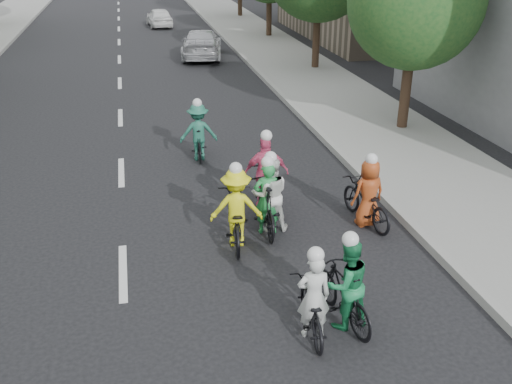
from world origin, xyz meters
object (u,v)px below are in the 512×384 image
object	(u,v)px
cyclist_2	(236,214)
cyclist_3	(266,179)
cyclist_6	(270,201)
cyclist_0	(312,305)
cyclist_5	(266,204)
cyclist_7	(198,136)
cyclist_1	(345,289)
follow_car_trail	(159,17)
follow_car_lead	(202,44)
cyclist_4	(367,199)

from	to	relation	value
cyclist_2	cyclist_3	distance (m)	1.76
cyclist_2	cyclist_6	world-z (taller)	cyclist_2
cyclist_0	cyclist_2	world-z (taller)	cyclist_2
cyclist_5	cyclist_7	distance (m)	4.59
cyclist_1	cyclist_3	bearing A→B (deg)	-97.08
cyclist_3	follow_car_trail	distance (m)	28.28
cyclist_0	cyclist_5	xyz separation A→B (m)	(0.10, 3.46, 0.11)
cyclist_7	follow_car_trail	size ratio (longest dim) A/B	0.49
cyclist_0	follow_car_lead	xyz separation A→B (m)	(1.19, 22.01, 0.17)
cyclist_1	cyclist_5	xyz separation A→B (m)	(-0.49, 3.35, -0.02)
cyclist_1	cyclist_4	distance (m)	3.62
cyclist_2	cyclist_5	size ratio (longest dim) A/B	1.05
cyclist_4	follow_car_lead	xyz separation A→B (m)	(-1.09, 18.70, 0.11)
cyclist_1	follow_car_lead	xyz separation A→B (m)	(0.61, 21.90, 0.04)
cyclist_0	cyclist_1	xyz separation A→B (m)	(0.59, 0.11, 0.13)
cyclist_2	cyclist_7	xyz separation A→B (m)	(-0.14, 4.89, 0.03)
cyclist_0	cyclist_4	world-z (taller)	cyclist_4
cyclist_0	cyclist_3	size ratio (longest dim) A/B	0.86
follow_car_trail	cyclist_6	bearing A→B (deg)	86.21
cyclist_1	follow_car_trail	distance (m)	32.73
follow_car_trail	cyclist_1	bearing A→B (deg)	86.82
cyclist_2	cyclist_4	distance (m)	2.92
cyclist_1	cyclist_7	xyz separation A→B (m)	(-1.34, 7.86, 0.03)
cyclist_3	follow_car_trail	world-z (taller)	cyclist_3
cyclist_0	cyclist_4	distance (m)	4.02
cyclist_2	cyclist_0	bearing A→B (deg)	109.45
cyclist_3	cyclist_5	distance (m)	1.13
cyclist_7	cyclist_5	bearing A→B (deg)	103.65
cyclist_1	cyclist_4	world-z (taller)	cyclist_1
cyclist_3	cyclist_6	xyz separation A→B (m)	(-0.15, -1.01, -0.06)
cyclist_0	cyclist_5	world-z (taller)	cyclist_5
cyclist_2	follow_car_lead	world-z (taller)	cyclist_2
cyclist_1	cyclist_2	xyz separation A→B (m)	(-1.21, 2.98, 0.01)
cyclist_6	follow_car_trail	distance (m)	29.29
follow_car_lead	cyclist_7	bearing A→B (deg)	91.36
cyclist_2	cyclist_4	xyz separation A→B (m)	(2.91, 0.22, -0.07)
cyclist_2	cyclist_4	world-z (taller)	cyclist_2
cyclist_6	follow_car_trail	xyz separation A→B (m)	(-0.41, 29.28, -0.03)
cyclist_3	cyclist_6	size ratio (longest dim) A/B	1.07
cyclist_5	follow_car_lead	xyz separation A→B (m)	(1.10, 18.56, 0.06)
cyclist_4	follow_car_lead	bearing A→B (deg)	-96.01
cyclist_0	cyclist_2	xyz separation A→B (m)	(-0.62, 3.09, 0.14)
cyclist_1	cyclist_5	world-z (taller)	cyclist_5
cyclist_0	follow_car_lead	world-z (taller)	cyclist_0
cyclist_5	follow_car_lead	distance (m)	18.59
cyclist_6	follow_car_trail	size ratio (longest dim) A/B	0.49
cyclist_5	cyclist_2	bearing A→B (deg)	31.63
follow_car_trail	follow_car_lead	bearing A→B (deg)	92.85
cyclist_1	cyclist_4	xyz separation A→B (m)	(1.70, 3.20, -0.07)
cyclist_5	follow_car_lead	bearing A→B (deg)	-89.21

